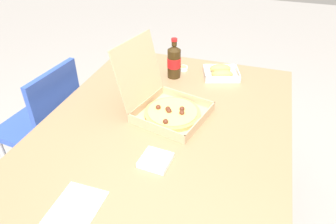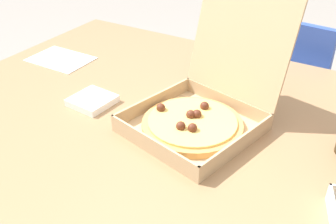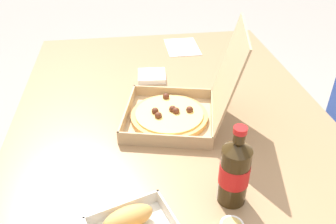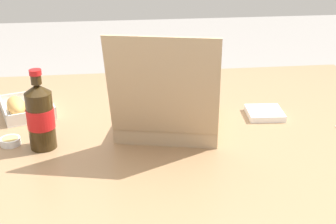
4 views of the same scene
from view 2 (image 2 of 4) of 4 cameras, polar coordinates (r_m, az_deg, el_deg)
The scene contains 5 objects.
dining_table at distance 1.08m, azimuth 0.32°, elevation -3.96°, with size 1.40×1.07×0.73m.
chair at distance 1.76m, azimuth 16.83°, elevation 2.77°, with size 0.44×0.44×0.83m.
pizza_box_open at distance 1.00m, azimuth 4.78°, elevation 0.30°, with size 0.37×0.42×0.33m.
paper_menu at distance 1.43m, azimuth -15.36°, elevation 7.42°, with size 0.21×0.15×0.00m, color white.
napkin_pile at distance 1.13m, azimuth -10.96°, elevation 1.65°, with size 0.11×0.11×0.02m, color white.
Camera 2 is at (0.44, -0.76, 1.30)m, focal length 41.85 mm.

